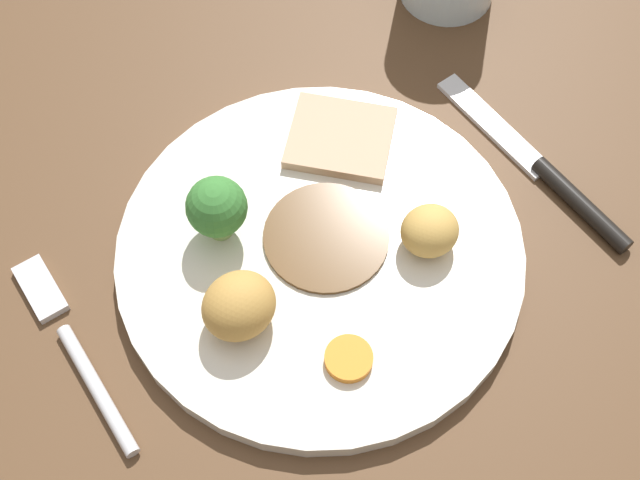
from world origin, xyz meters
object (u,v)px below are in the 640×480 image
roast_potato_left (239,306)px  carrot_coin_front (349,359)px  knife (546,173)px  dinner_plate (320,253)px  fork (73,346)px  meat_slice_main (340,138)px  broccoli_floret (217,208)px  roast_potato_right (430,231)px

roast_potato_left → carrot_coin_front: 7.36cm
knife → roast_potato_left: bearing=82.3°
dinner_plate → fork: size_ratio=1.75×
meat_slice_main → fork: meat_slice_main is taller
carrot_coin_front → dinner_plate: bearing=72.2°
dinner_plate → broccoli_floret: broccoli_floret is taller
roast_potato_left → knife: 23.87cm
meat_slice_main → carrot_coin_front: bearing=-119.2°
dinner_plate → roast_potato_right: bearing=-27.2°
knife → broccoli_floret: bearing=66.2°
meat_slice_main → knife: 14.60cm
roast_potato_left → knife: roast_potato_left is taller
roast_potato_left → broccoli_floret: 6.62cm
dinner_plate → roast_potato_left: roast_potato_left is taller
dinner_plate → roast_potato_left: 7.49cm
roast_potato_right → broccoli_floret: 13.61cm
roast_potato_left → broccoli_floret: bearing=74.0°
dinner_plate → fork: 16.76cm
dinner_plate → broccoli_floret: (-4.97, 4.41, 3.50)cm
knife → meat_slice_main: bearing=45.1°
dinner_plate → carrot_coin_front: 8.08cm
meat_slice_main → fork: (-22.13, -4.45, -1.41)cm
broccoli_floret → knife: broccoli_floret is taller
roast_potato_right → carrot_coin_front: (-8.69, -4.43, -1.22)cm
meat_slice_main → roast_potato_left: size_ratio=1.51×
broccoli_floret → knife: bearing=-17.3°
broccoli_floret → fork: size_ratio=0.32×
roast_potato_left → carrot_coin_front: bearing=-53.0°
roast_potato_left → roast_potato_right: size_ratio=1.23×
carrot_coin_front → broccoli_floret: 12.55cm
dinner_plate → roast_potato_right: (6.24, -3.21, 2.24)cm
roast_potato_right → fork: bearing=166.7°
dinner_plate → roast_potato_left: size_ratio=5.70×
dinner_plate → fork: dinner_plate is taller
roast_potato_right → fork: (-22.85, 5.39, -2.55)cm
meat_slice_main → roast_potato_left: 15.03cm
meat_slice_main → dinner_plate: bearing=-129.8°
knife → carrot_coin_front: bearing=98.6°
dinner_plate → knife: 17.09cm
broccoli_floret → roast_potato_right: bearing=-34.2°
carrot_coin_front → fork: bearing=145.3°
roast_potato_right → knife: 11.00cm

